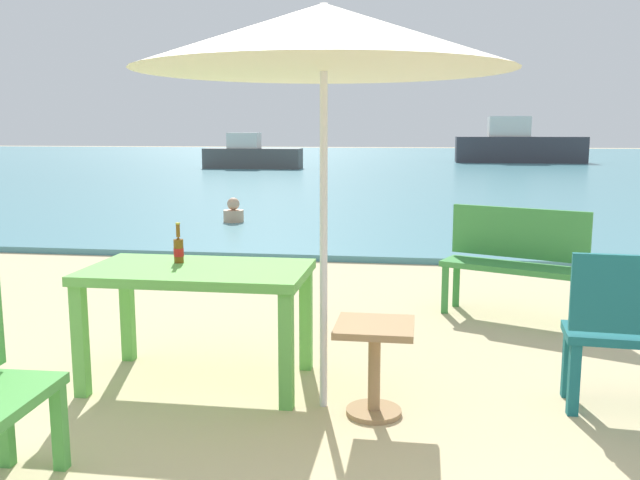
# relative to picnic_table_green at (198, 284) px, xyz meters

# --- Properties ---
(ground_plane) EXTENTS (120.00, 120.00, 0.00)m
(ground_plane) POSITION_rel_picnic_table_green_xyz_m (0.93, -0.84, -0.65)
(ground_plane) COLOR #C6B287
(sea_water) EXTENTS (120.00, 50.00, 0.08)m
(sea_water) POSITION_rel_picnic_table_green_xyz_m (0.93, 29.16, -0.61)
(sea_water) COLOR teal
(sea_water) RESTS_ON ground_plane
(picnic_table_green) EXTENTS (1.40, 0.80, 0.76)m
(picnic_table_green) POSITION_rel_picnic_table_green_xyz_m (0.00, 0.00, 0.00)
(picnic_table_green) COLOR #60B24C
(picnic_table_green) RESTS_ON ground_plane
(beer_bottle_amber) EXTENTS (0.07, 0.07, 0.26)m
(beer_bottle_amber) POSITION_rel_picnic_table_green_xyz_m (-0.17, 0.13, 0.20)
(beer_bottle_amber) COLOR brown
(beer_bottle_amber) RESTS_ON picnic_table_green
(patio_umbrella) EXTENTS (2.10, 2.10, 2.30)m
(patio_umbrella) POSITION_rel_picnic_table_green_xyz_m (0.85, -0.27, 1.47)
(patio_umbrella) COLOR silver
(patio_umbrella) RESTS_ON ground_plane
(side_table_wood) EXTENTS (0.44, 0.44, 0.54)m
(side_table_wood) POSITION_rel_picnic_table_green_xyz_m (1.15, -0.35, -0.30)
(side_table_wood) COLOR #9E7A51
(side_table_wood) RESTS_ON ground_plane
(bench_green_left) EXTENTS (1.24, 0.80, 0.95)m
(bench_green_left) POSITION_rel_picnic_table_green_xyz_m (2.21, 1.92, -0.11)
(bench_green_left) COLOR #3D8C42
(bench_green_left) RESTS_ON ground_plane
(swimmer_person) EXTENTS (0.34, 0.34, 0.41)m
(swimmer_person) POSITION_rel_picnic_table_green_xyz_m (-1.74, 7.01, -0.41)
(swimmer_person) COLOR tan
(swimmer_person) RESTS_ON sea_water
(boat_cargo_ship) EXTENTS (5.87, 1.60, 2.13)m
(boat_cargo_ship) POSITION_rel_picnic_table_green_xyz_m (5.79, 29.16, 0.20)
(boat_cargo_ship) COLOR #38383F
(boat_cargo_ship) RESTS_ON sea_water
(boat_fishing_trawler) EXTENTS (3.87, 1.06, 1.41)m
(boat_fishing_trawler) POSITION_rel_picnic_table_green_xyz_m (-5.36, 22.60, -0.06)
(boat_fishing_trawler) COLOR #4C4C4C
(boat_fishing_trawler) RESTS_ON sea_water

